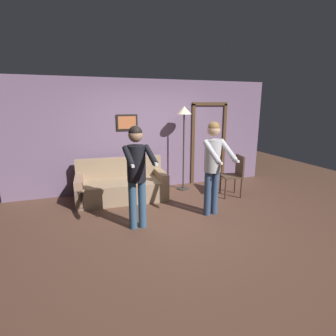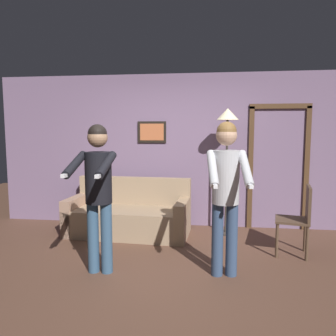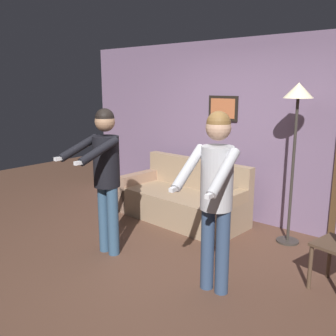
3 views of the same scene
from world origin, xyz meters
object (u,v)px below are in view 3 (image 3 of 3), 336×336
couch (183,201)px  torchiere_lamp (297,109)px  person_standing_left (105,168)px  person_standing_right (216,186)px

couch → torchiere_lamp: bearing=7.3°
torchiere_lamp → person_standing_left: torchiere_lamp is taller
couch → torchiere_lamp: torchiere_lamp is taller
torchiere_lamp → person_standing_left: (-1.51, -1.68, -0.64)m
torchiere_lamp → person_standing_right: 1.71m
couch → person_standing_left: 1.67m
couch → person_standing_left: size_ratio=1.14×
torchiere_lamp → person_standing_left: 2.35m
couch → torchiere_lamp: (1.53, 0.20, 1.40)m
couch → person_standing_left: person_standing_left is taller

